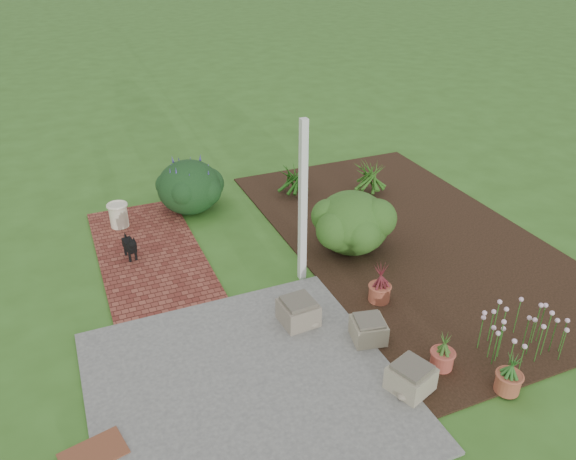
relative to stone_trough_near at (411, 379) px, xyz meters
name	(u,v)px	position (x,y,z in m)	size (l,w,h in m)	color
ground	(286,286)	(-0.48, 2.52, -0.19)	(80.00, 80.00, 0.00)	#376620
concrete_patio	(246,387)	(-1.73, 0.77, -0.17)	(3.50, 3.50, 0.04)	#5D5D5B
brick_path	(149,252)	(-2.18, 4.27, -0.17)	(1.60, 3.50, 0.04)	maroon
garden_bed	(409,237)	(2.02, 3.02, -0.17)	(4.00, 7.00, 0.03)	black
veranda_post	(303,204)	(-0.18, 2.62, 1.06)	(0.10, 0.10, 2.50)	white
stone_trough_near	(411,379)	(0.00, 0.00, 0.00)	(0.44, 0.44, 0.29)	gray
stone_trough_mid	(368,330)	(0.00, 0.95, -0.01)	(0.41, 0.41, 0.27)	gray
stone_trough_far	(298,312)	(-0.68, 1.62, 0.01)	(0.46, 0.46, 0.31)	#747058
coir_doormat	(93,453)	(-3.46, 0.48, -0.14)	(0.63, 0.40, 0.02)	brown
black_dog	(130,245)	(-2.47, 4.13, 0.10)	(0.19, 0.48, 0.41)	black
cream_ceramic_urn	(119,215)	(-2.48, 5.32, 0.06)	(0.31, 0.31, 0.42)	beige
evergreen_shrub	(352,221)	(0.90, 3.06, 0.35)	(1.20, 1.20, 1.02)	#0B370C
agapanthus_clump_back	(369,174)	(2.24, 4.82, 0.26)	(0.92, 0.92, 0.82)	#1E3E12
agapanthus_clump_front	(293,176)	(0.86, 5.36, 0.22)	(0.85, 0.85, 0.76)	#13380A
pink_flower_patch	(531,336)	(1.63, -0.12, 0.19)	(1.07, 1.07, 0.69)	#113D0F
terracotta_pot_bronze	(379,293)	(0.58, 1.63, -0.03)	(0.30, 0.30, 0.25)	#A75038
terracotta_pot_small_left	(442,359)	(0.56, 0.16, -0.04)	(0.27, 0.27, 0.23)	#B24B3C
terracotta_pot_small_right	(508,382)	(1.01, -0.46, -0.04)	(0.28, 0.28, 0.24)	#A55238
purple_flowering_bush	(189,186)	(-1.15, 5.53, 0.31)	(1.17, 1.17, 0.99)	black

